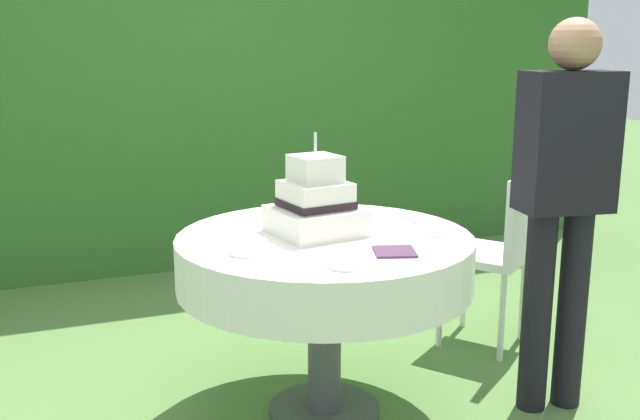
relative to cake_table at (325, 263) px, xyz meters
name	(u,v)px	position (x,y,z in m)	size (l,w,h in m)	color
ground_plane	(324,411)	(0.00, 0.00, -0.65)	(20.00, 20.00, 0.00)	#547A3D
foliage_hedge	(197,82)	(0.00, 2.36, 0.60)	(6.10, 0.42, 2.49)	#336628
cake_table	(325,263)	(0.00, 0.00, 0.00)	(1.18, 1.18, 0.76)	#4C4C51
wedding_cake	(316,204)	(-0.02, 0.05, 0.23)	(0.37, 0.37, 0.41)	white
serving_plate_near	(345,266)	(-0.09, -0.42, 0.12)	(0.12, 0.12, 0.01)	white
serving_plate_far	(245,253)	(-0.36, -0.14, 0.12)	(0.11, 0.11, 0.01)	white
serving_plate_left	(436,232)	(0.42, -0.14, 0.12)	(0.13, 0.13, 0.01)	white
serving_plate_right	(410,220)	(0.43, 0.09, 0.12)	(0.11, 0.11, 0.01)	white
napkin_stack	(395,252)	(0.15, -0.32, 0.12)	(0.15, 0.15, 0.01)	#4C2D47
garden_chair	(501,243)	(1.06, 0.32, -0.11)	(0.56, 0.56, 0.89)	white
standing_person	(564,191)	(0.91, -0.29, 0.28)	(0.39, 0.25, 1.60)	black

